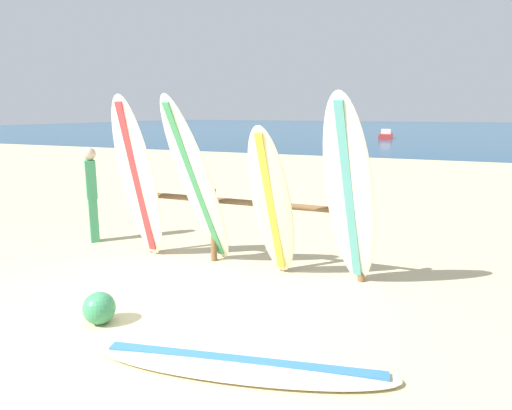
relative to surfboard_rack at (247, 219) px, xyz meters
name	(u,v)px	position (x,y,z in m)	size (l,w,h in m)	color
ground_plane	(123,336)	(-0.26, -2.29, -0.65)	(120.00, 120.00, 0.00)	beige
ocean_water	(427,128)	(-0.26, 55.71, -0.65)	(120.00, 80.00, 0.01)	navy
surfboard_rack	(247,219)	(0.00, 0.00, 0.00)	(3.19, 0.09, 1.02)	brown
surfboard_leaning_far_left	(138,180)	(-1.46, -0.38, 0.50)	(0.57, 0.70, 2.29)	white
surfboard_leaning_left	(197,185)	(-0.53, -0.39, 0.49)	(0.74, 1.23, 2.29)	silver
surfboard_leaning_center_left	(272,205)	(0.51, -0.43, 0.32)	(0.56, 0.86, 1.93)	beige
surfboard_leaning_center	(350,195)	(1.43, -0.39, 0.50)	(0.73, 1.00, 2.29)	silver
surfboard_lying_on_sand	(242,363)	(0.99, -2.34, -0.61)	(2.61, 1.07, 0.08)	beige
beachgoer_standing	(92,190)	(-2.76, 0.12, 0.19)	(0.28, 0.28, 1.52)	#3F9966
small_boat_offshore	(386,135)	(-2.20, 31.72, -0.39)	(1.25, 2.35, 0.71)	#B22D28
beach_ball	(99,308)	(-0.65, -2.16, -0.49)	(0.32, 0.32, 0.32)	#388C59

